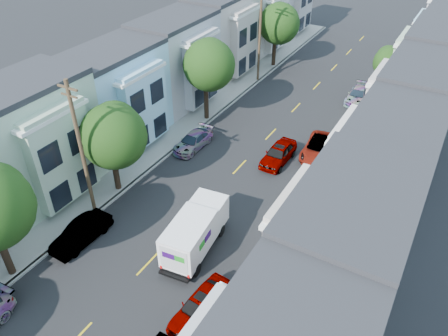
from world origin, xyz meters
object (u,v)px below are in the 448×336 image
tree_e (278,24)px  lead_sedan (278,154)px  utility_pole_far (260,36)px  parked_right_d (358,95)px  tree_d (208,65)px  tree_far_r (388,63)px  parked_right_b (201,306)px  parked_left_c (81,233)px  parked_left_d (193,141)px  tree_c (112,136)px  parked_right_c (319,148)px  utility_pole_near (82,151)px  fedex_truck (195,231)px

tree_e → lead_sedan: 20.90m
utility_pole_far → parked_right_d: size_ratio=2.22×
tree_d → tree_far_r: (13.20, 12.37, -1.44)m
tree_d → parked_right_b: tree_d is taller
tree_e → parked_left_c: size_ratio=1.75×
tree_e → tree_far_r: 13.56m
tree_far_r → utility_pole_far: bearing=-171.8°
parked_left_d → tree_d: bearing=107.5°
tree_c → tree_far_r: size_ratio=1.26×
tree_e → parked_right_c: (11.20, -15.94, -4.43)m
tree_d → parked_left_c: size_ratio=1.84×
tree_far_r → utility_pole_near: size_ratio=0.57×
parked_right_c → tree_c: bearing=-138.0°
utility_pole_near → fedex_truck: bearing=4.1°
tree_c → parked_right_d: (11.20, 23.77, -4.12)m
parked_left_d → parked_right_c: 10.69m
parked_right_c → parked_right_d: parked_right_c is taller
tree_d → utility_pole_near: utility_pole_near is taller
tree_c → tree_d: tree_d is taller
tree_e → parked_left_c: bearing=-87.6°
tree_c → fedex_truck: size_ratio=1.25×
tree_e → parked_left_d: (1.40, -20.21, -4.49)m
parked_right_d → parked_left_c: bearing=-110.2°
parked_right_b → parked_right_d: bearing=94.5°
lead_sedan → tree_c: bearing=-131.9°
fedex_truck → parked_right_b: 5.14m
tree_e → fedex_truck: 31.54m
parked_right_d → tree_d: bearing=-136.9°
parked_right_b → parked_right_d: (0.00, 30.11, -0.08)m
utility_pole_near → lead_sedan: 15.68m
parked_left_c → parked_left_d: parked_left_c is taller
parked_right_d → utility_pole_far: bearing=-178.5°
tree_d → utility_pole_far: 10.47m
utility_pole_near → parked_right_c: 19.16m
parked_right_c → parked_left_d: bearing=-161.5°
utility_pole_near → parked_left_d: utility_pole_near is taller
parked_left_c → parked_right_d: (9.80, 29.19, -0.04)m
utility_pole_near → parked_right_b: size_ratio=2.14×
tree_e → parked_left_c: 33.73m
parked_right_b → parked_right_c: (0.00, 18.40, -0.06)m
utility_pole_far → parked_right_b: (11.20, -29.51, -4.39)m
parked_left_c → parked_right_c: parked_left_c is taller
parked_right_b → lead_sedan: bearing=103.6°
parked_right_b → tree_d: bearing=124.9°
tree_c → parked_right_b: 13.49m
parked_right_d → tree_e: bearing=157.8°
tree_e → parked_left_d: tree_e is taller
fedex_truck → parked_right_d: size_ratio=1.27×
utility_pole_near → tree_e: bearing=90.0°
tree_far_r → parked_left_d: bearing=-124.3°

